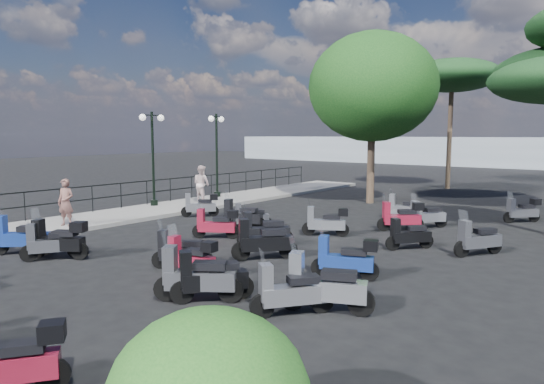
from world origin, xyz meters
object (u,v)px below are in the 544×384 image
Objects in this scene: scooter_23 at (324,287)px; scooter_4 at (200,206)px; scooter_14 at (326,222)px; scooter_3 at (241,216)px; scooter_2 at (21,237)px; pine_2 at (452,76)px; scooter_8 at (216,224)px; broadleaf_tree at (373,87)px; scooter_11 at (191,258)px; scooter_27 at (522,211)px; scooter_20 at (426,216)px; woman at (66,202)px; scooter_15 at (401,217)px; lamp_post_2 at (217,150)px; lamp_post_1 at (153,152)px; scooter_17 at (196,278)px; scooter_7 at (264,232)px; scooter_6 at (53,242)px; scooter_19 at (346,259)px; scooter_25 at (409,236)px; scooter_16 at (6,363)px; scooter_18 at (210,279)px; scooter_21 at (404,209)px; pedestrian_far at (202,184)px; scooter_13 at (263,242)px; scooter_26 at (478,240)px; scooter_1 at (58,240)px.

scooter_4 is at bearing 34.54° from scooter_23.
scooter_3 is at bearing 78.51° from scooter_14.
pine_2 is (3.75, 24.12, 6.34)m from scooter_2.
broadleaf_tree reaches higher than scooter_8.
scooter_11 is 1.24× the size of scooter_27.
broadleaf_tree is at bearing -8.16° from scooter_20.
scooter_8 is at bearing 172.95° from scooter_3.
broadleaf_tree is at bearing -11.46° from scooter_14.
woman is 11.69m from scooter_15.
lamp_post_2 is 2.99× the size of scooter_2.
lamp_post_1 is 2.96× the size of scooter_2.
scooter_17 is at bearing -165.09° from scooter_3.
scooter_7 is at bearing -80.03° from broadleaf_tree.
lamp_post_2 is at bearing 8.40° from scooter_17.
woman is at bearing 41.26° from scooter_17.
scooter_15 is (7.61, 2.28, 0.03)m from scooter_4.
broadleaf_tree reaches higher than scooter_27.
scooter_19 is at bearing -123.00° from scooter_6.
scooter_11 is 13.42m from scooter_27.
lamp_post_1 is at bearing 36.90° from scooter_25.
scooter_23 reaches higher than scooter_14.
scooter_14 is (5.35, 7.39, -0.02)m from scooter_2.
scooter_25 is (0.79, -3.47, -0.03)m from scooter_20.
pine_2 is at bearing -45.57° from scooter_7.
scooter_7 is 8.85m from scooter_16.
scooter_20 reaches higher than scooter_19.
broadleaf_tree is at bearing -23.25° from scooter_3.
lamp_post_1 reaches higher than scooter_15.
scooter_18 reaches higher than scooter_8.
scooter_25 is (2.11, -4.61, -0.03)m from scooter_21.
woman is at bearing 81.69° from scooter_8.
lamp_post_1 is 13.05m from scooter_18.
scooter_6 is at bearing -119.21° from scooter_2.
pedestrian_far is (0.86, -1.91, -1.54)m from lamp_post_2.
scooter_18 is at bearing 151.96° from scooter_13.
scooter_2 is 13.37m from scooter_21.
scooter_27 is (4.60, 12.60, 0.00)m from scooter_11.
scooter_17 is at bearing 115.91° from scooter_25.
scooter_26 is (7.24, 2.88, -0.01)m from scooter_8.
scooter_6 is 15.98m from broadleaf_tree.
scooter_14 is (4.09, 7.12, -0.01)m from scooter_6.
pedestrian_far reaches higher than scooter_20.
scooter_8 is (0.37, -1.62, -0.01)m from scooter_3.
scooter_1 is 1.13× the size of scooter_7.
woman is at bearing -112.51° from broadleaf_tree.
lamp_post_2 is 2.94× the size of scooter_6.
pine_2 is (-3.70, 13.38, 6.39)m from scooter_20.
scooter_17 is 14.09m from scooter_27.
woman is 11.57m from scooter_25.
scooter_11 is 1.05× the size of scooter_14.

